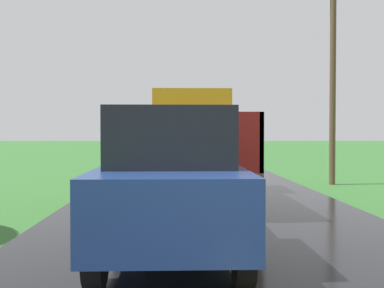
# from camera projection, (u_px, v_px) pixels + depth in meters

# --- Properties ---
(banana_truck_near) EXTENTS (2.38, 5.82, 2.80)m
(banana_truck_near) POSITION_uv_depth(u_px,v_px,m) (192.00, 142.00, 11.87)
(banana_truck_near) COLOR #2D2D30
(banana_truck_near) RESTS_ON road_surface
(utility_pole_roadside) EXTENTS (1.66, 0.20, 6.87)m
(utility_pole_roadside) POSITION_uv_depth(u_px,v_px,m) (333.00, 73.00, 15.14)
(utility_pole_roadside) COLOR brown
(utility_pole_roadside) RESTS_ON ground
(following_car) EXTENTS (1.74, 4.10, 1.92)m
(following_car) POSITION_uv_depth(u_px,v_px,m) (171.00, 181.00, 6.00)
(following_car) COLOR navy
(following_car) RESTS_ON road_surface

